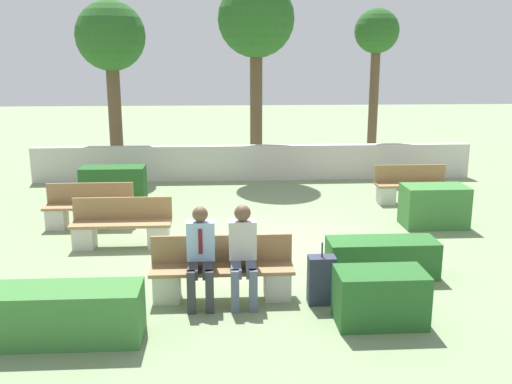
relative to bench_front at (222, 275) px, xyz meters
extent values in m
plane|color=gray|center=(0.90, 2.07, -0.33)|extent=(60.00, 60.00, 0.00)
cube|color=beige|center=(0.90, 7.81, 0.14)|extent=(11.89, 0.30, 0.95)
cube|color=#937047|center=(0.00, -0.04, 0.09)|extent=(1.99, 0.44, 0.05)
cube|color=#937047|center=(0.00, 0.20, 0.32)|extent=(1.99, 0.04, 0.40)
cube|color=beige|center=(-0.77, -0.04, -0.13)|extent=(0.36, 0.40, 0.40)
cube|color=beige|center=(0.77, -0.04, -0.13)|extent=(0.36, 0.40, 0.40)
cube|color=#937047|center=(4.39, 5.04, 0.09)|extent=(1.68, 0.44, 0.05)
cube|color=#937047|center=(4.39, 5.28, 0.32)|extent=(1.68, 0.04, 0.40)
cube|color=beige|center=(3.78, 5.04, -0.13)|extent=(0.36, 0.40, 0.40)
cube|color=beige|center=(5.00, 5.04, -0.13)|extent=(0.36, 0.40, 0.40)
cube|color=#937047|center=(-1.77, 2.28, 0.09)|extent=(1.76, 0.44, 0.05)
cube|color=#937047|center=(-1.77, 2.52, 0.32)|extent=(1.76, 0.05, 0.40)
cube|color=beige|center=(-2.42, 2.28, -0.13)|extent=(0.36, 0.40, 0.40)
cube|color=beige|center=(-1.12, 2.28, -0.13)|extent=(0.36, 0.40, 0.40)
cube|color=#937047|center=(-2.62, 3.52, 0.09)|extent=(1.71, 0.44, 0.05)
cube|color=#937047|center=(-2.62, 3.76, 0.32)|extent=(1.71, 0.04, 0.40)
cube|color=beige|center=(-3.24, 3.52, -0.13)|extent=(0.36, 0.40, 0.40)
cube|color=beige|center=(-2.00, 3.52, -0.13)|extent=(0.36, 0.40, 0.40)
cube|color=#333338|center=(-0.39, -0.25, 0.18)|extent=(0.14, 0.46, 0.13)
cube|color=#333338|center=(-0.19, -0.25, 0.18)|extent=(0.14, 0.46, 0.13)
cube|color=#333338|center=(-0.41, -0.48, -0.04)|extent=(0.11, 0.11, 0.58)
cube|color=#333338|center=(-0.17, -0.48, -0.04)|extent=(0.11, 0.11, 0.58)
cube|color=#9EBCE0|center=(-0.29, -0.01, 0.52)|extent=(0.38, 0.22, 0.54)
sphere|color=brown|center=(-0.29, -0.03, 0.89)|extent=(0.21, 0.21, 0.21)
cube|color=maroon|center=(-0.29, -0.13, 0.54)|extent=(0.06, 0.01, 0.35)
cube|color=#515B70|center=(0.19, -0.25, 0.18)|extent=(0.14, 0.46, 0.13)
cube|color=#515B70|center=(0.39, -0.25, 0.18)|extent=(0.14, 0.46, 0.13)
cube|color=#515B70|center=(0.17, -0.48, -0.04)|extent=(0.11, 0.11, 0.58)
cube|color=#515B70|center=(0.41, -0.48, -0.04)|extent=(0.11, 0.11, 0.58)
cube|color=beige|center=(0.29, -0.01, 0.52)|extent=(0.38, 0.22, 0.54)
sphere|color=brown|center=(0.29, -0.03, 0.90)|extent=(0.23, 0.23, 0.23)
cube|color=#286028|center=(2.45, 0.67, -0.05)|extent=(1.67, 0.61, 0.57)
cube|color=#286028|center=(1.99, -0.91, 0.01)|extent=(1.12, 0.64, 0.69)
cube|color=#235623|center=(-2.49, 5.55, 0.08)|extent=(1.45, 0.65, 0.83)
cube|color=#3D7A38|center=(4.21, 3.20, 0.08)|extent=(1.24, 0.73, 0.82)
cube|color=#3D7A38|center=(-1.94, -1.14, 0.00)|extent=(1.97, 0.64, 0.66)
cube|color=#282D42|center=(1.35, -0.29, 0.00)|extent=(0.37, 0.23, 0.67)
cylinder|color=#333338|center=(1.35, -0.29, 0.44)|extent=(0.02, 0.02, 0.20)
cylinder|color=brown|center=(-3.00, 8.99, 1.33)|extent=(0.37, 0.37, 3.32)
sphere|color=#285B23|center=(-3.00, 8.99, 3.52)|extent=(1.92, 1.92, 1.92)
cylinder|color=brown|center=(1.00, 8.61, 1.53)|extent=(0.34, 0.34, 3.72)
sphere|color=#285B23|center=(1.00, 8.61, 3.96)|extent=(2.09, 2.09, 2.09)
cylinder|color=brown|center=(4.44, 8.99, 1.49)|extent=(0.27, 0.27, 3.65)
sphere|color=#285B23|center=(4.44, 8.99, 3.67)|extent=(1.26, 1.26, 1.26)
camera|label=1|loc=(0.02, -7.48, 2.97)|focal=40.00mm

